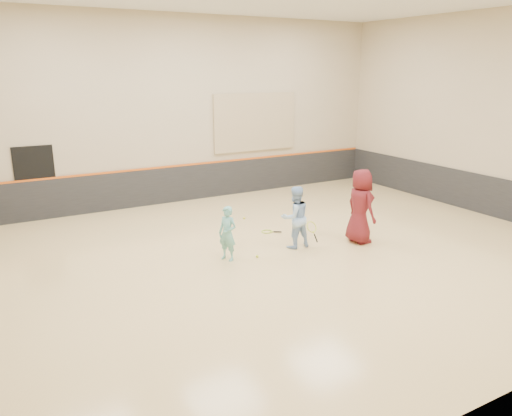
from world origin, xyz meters
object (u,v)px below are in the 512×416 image
spare_racket (267,231)px  young_man (360,206)px  instructor (295,217)px  girl (228,233)px

spare_racket → young_man: bearing=-48.1°
young_man → instructor: bearing=75.9°
girl → young_man: size_ratio=0.68×
instructor → young_man: (1.66, -0.49, 0.17)m
young_man → spare_racket: young_man is taller
spare_racket → girl: bearing=-144.7°
spare_racket → instructor: bearing=-90.1°
girl → spare_racket: girl is taller
instructor → spare_racket: (0.00, 1.36, -0.75)m
instructor → girl: bearing=0.2°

